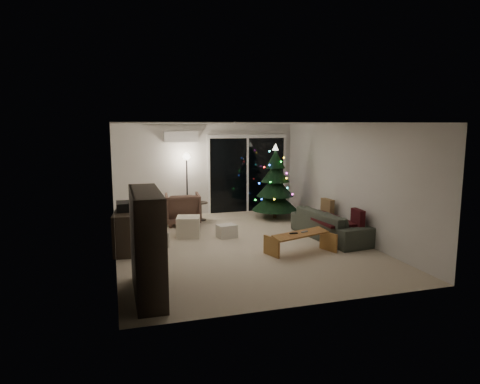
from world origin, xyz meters
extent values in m
plane|color=beige|center=(0.00, 0.00, 0.00)|extent=(6.50, 6.50, 0.00)
plane|color=white|center=(0.00, 0.00, 2.50)|extent=(6.50, 6.50, 0.00)
cube|color=silver|center=(0.00, 3.25, 1.25)|extent=(5.00, 0.02, 2.50)
cube|color=silver|center=(0.00, -3.25, 1.25)|extent=(5.00, 0.02, 2.50)
cube|color=silver|center=(-2.50, 0.00, 1.25)|extent=(0.02, 6.50, 2.50)
cube|color=silver|center=(2.50, 0.00, 1.25)|extent=(0.02, 6.50, 2.50)
cube|color=black|center=(1.20, 3.23, 1.05)|extent=(2.20, 0.02, 2.10)
cube|color=white|center=(-0.70, 3.13, 2.15)|extent=(0.90, 0.22, 0.28)
cube|color=#3F3833|center=(1.20, 3.75, -0.05)|extent=(2.60, 1.00, 0.10)
cube|color=white|center=(1.20, 4.15, 0.50)|extent=(2.20, 0.06, 1.00)
cube|color=black|center=(-2.25, 0.22, 0.40)|extent=(0.63, 1.33, 0.80)
cube|color=black|center=(-2.25, 0.22, 0.88)|extent=(0.40, 0.48, 0.17)
imported|color=brown|center=(-0.85, 2.14, 0.39)|extent=(0.92, 0.94, 0.79)
cube|color=#F3E8C5|center=(-0.93, 0.88, 0.23)|extent=(0.61, 0.61, 0.45)
cube|color=silver|center=(-1.69, 0.24, 0.15)|extent=(0.47, 0.38, 0.31)
cube|color=silver|center=(-0.13, 0.57, 0.14)|extent=(0.46, 0.38, 0.29)
cylinder|color=black|center=(-0.33, 2.44, 0.24)|extent=(0.50, 0.50, 0.48)
cylinder|color=black|center=(-0.60, 2.89, 0.83)|extent=(0.27, 0.27, 1.67)
imported|color=#444C3F|center=(2.05, -0.15, 0.31)|extent=(1.05, 2.18, 0.61)
cube|color=#3B0C10|center=(1.95, -0.15, 0.44)|extent=(0.66, 1.51, 0.05)
cube|color=brown|center=(2.30, 0.50, 0.55)|extent=(0.16, 0.41, 0.40)
cube|color=#3B0C10|center=(2.30, -0.80, 0.55)|extent=(0.15, 0.41, 0.40)
cube|color=black|center=(0.79, -0.99, 0.41)|extent=(0.16, 0.05, 0.02)
cube|color=slate|center=(1.04, -0.94, 0.41)|extent=(0.15, 0.09, 0.02)
cone|color=#123218|center=(1.63, 2.14, 0.99)|extent=(1.57, 1.57, 1.98)
camera|label=1|loc=(-2.49, -8.33, 2.47)|focal=32.00mm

